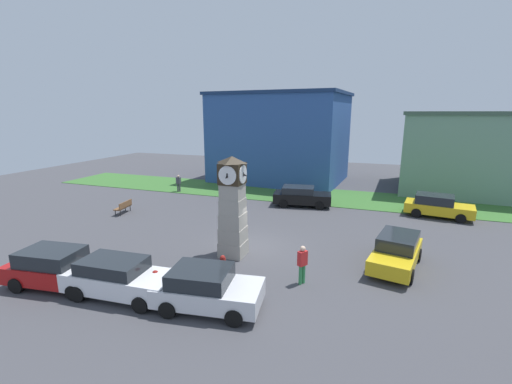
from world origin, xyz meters
TOP-DOWN VIEW (x-y plane):
  - ground_plane at (0.00, 0.00)m, footprint 69.90×69.90m
  - clock_tower at (-0.42, -1.26)m, footprint 1.46×1.45m
  - bollard_near_tower at (-1.73, -5.96)m, footprint 0.30×0.30m
  - bollard_mid_row at (-0.82, -4.85)m, footprint 0.27×0.27m
  - bollard_far_row at (0.16, -3.73)m, footprint 0.25×0.25m
  - car_navy_sedan at (-6.09, -6.65)m, footprint 4.52×2.36m
  - car_near_tower at (-3.08, -6.44)m, footprint 4.61×2.11m
  - car_by_building at (0.57, -6.04)m, footprint 4.17×2.47m
  - car_far_lot at (7.37, 0.11)m, footprint 2.62×4.55m
  - car_silver_hatch at (0.82, 9.27)m, footprint 4.61×2.49m
  - car_end_of_row at (10.40, 9.64)m, footprint 4.58×2.57m
  - bench at (-10.83, 2.90)m, footprint 0.77×1.66m
  - pedestrian_near_bench at (3.53, -3.04)m, footprint 0.41×0.47m
  - pedestrian_crossing_lot at (-10.82, 10.22)m, footprint 0.41×0.26m
  - street_lamp_near_road at (15.32, 15.58)m, footprint 0.50×0.24m
  - warehouse_blue_far at (-3.71, 19.06)m, footprint 14.06×10.88m
  - storefront_low_left at (13.83, 19.52)m, footprint 11.83×11.03m
  - grass_verge_far at (-3.60, 12.81)m, footprint 41.94×6.28m

SIDE VIEW (x-z plane):
  - ground_plane at x=0.00m, z-range 0.00..0.00m
  - grass_verge_far at x=-3.60m, z-range 0.00..0.04m
  - bench at x=-10.83m, z-range 0.07..0.97m
  - bollard_near_tower at x=-1.73m, z-range 0.01..1.09m
  - bollard_far_row at x=0.16m, z-range 0.01..1.09m
  - bollard_mid_row at x=-0.82m, z-range 0.01..1.12m
  - car_far_lot at x=7.37m, z-range 0.01..1.55m
  - car_silver_hatch at x=0.82m, z-range 0.02..1.55m
  - car_by_building at x=0.57m, z-range 0.01..1.56m
  - car_near_tower at x=-3.08m, z-range 0.02..1.55m
  - car_end_of_row at x=10.40m, z-range 0.01..1.56m
  - car_navy_sedan at x=-6.09m, z-range 0.01..1.62m
  - pedestrian_crossing_lot at x=-10.82m, z-range 0.11..1.68m
  - pedestrian_near_bench at x=3.53m, z-range 0.13..1.84m
  - clock_tower at x=-0.42m, z-range -0.07..5.03m
  - street_lamp_near_road at x=15.32m, z-range 0.48..5.77m
  - storefront_low_left at x=13.83m, z-range 0.01..7.24m
  - warehouse_blue_far at x=-3.71m, z-range 0.01..9.14m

